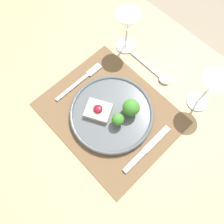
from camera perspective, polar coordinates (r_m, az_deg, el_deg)
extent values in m
plane|color=gray|center=(1.47, -0.27, -10.81)|extent=(8.00, 8.00, 0.00)
cube|color=tan|center=(0.76, -0.51, -0.75)|extent=(1.56, 0.94, 0.03)
cylinder|color=tan|center=(1.52, -8.57, 22.72)|extent=(0.06, 0.06, 0.72)
cube|color=brown|center=(0.74, -0.52, -0.30)|extent=(0.43, 0.36, 0.00)
cylinder|color=#4C5156|center=(0.73, 0.00, -0.34)|extent=(0.28, 0.28, 0.02)
torus|color=#4C5156|center=(0.72, 0.00, -0.11)|extent=(0.28, 0.28, 0.01)
cube|color=beige|center=(0.72, -3.63, 0.36)|extent=(0.10, 0.10, 0.02)
ellipsoid|color=maroon|center=(0.70, -3.70, 0.84)|extent=(0.03, 0.03, 0.01)
cylinder|color=#84B256|center=(0.70, 1.51, -2.59)|extent=(0.01, 0.01, 0.02)
sphere|color=#387A28|center=(0.68, 1.55, -1.97)|extent=(0.04, 0.04, 0.04)
cylinder|color=#84B256|center=(0.72, 4.82, 0.29)|extent=(0.01, 0.01, 0.02)
sphere|color=#387A28|center=(0.69, 5.01, 1.14)|extent=(0.05, 0.05, 0.05)
cube|color=#B2B2B7|center=(0.79, -10.24, 6.42)|extent=(0.01, 0.15, 0.01)
cube|color=#B2B2B7|center=(0.82, -4.68, 10.92)|extent=(0.02, 0.06, 0.01)
cube|color=#B2B2B7|center=(0.70, 5.92, -12.66)|extent=(0.02, 0.09, 0.01)
cube|color=#B2B2B7|center=(0.72, 11.59, -6.90)|extent=(0.02, 0.11, 0.00)
cube|color=#B2B2B7|center=(0.84, 8.68, 12.22)|extent=(0.15, 0.01, 0.01)
ellipsoid|color=#B2B2B7|center=(0.81, 13.47, 8.22)|extent=(0.04, 0.04, 0.01)
cylinder|color=white|center=(0.81, 21.36, 2.50)|extent=(0.07, 0.07, 0.01)
cylinder|color=white|center=(0.78, 22.43, 3.75)|extent=(0.01, 0.01, 0.08)
cone|color=white|center=(0.71, 24.64, 6.34)|extent=(0.08, 0.08, 0.08)
cylinder|color=white|center=(0.88, 3.54, 16.86)|extent=(0.07, 0.07, 0.01)
cylinder|color=white|center=(0.85, 3.72, 18.67)|extent=(0.01, 0.01, 0.08)
cone|color=white|center=(0.79, 4.09, 22.31)|extent=(0.08, 0.08, 0.08)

